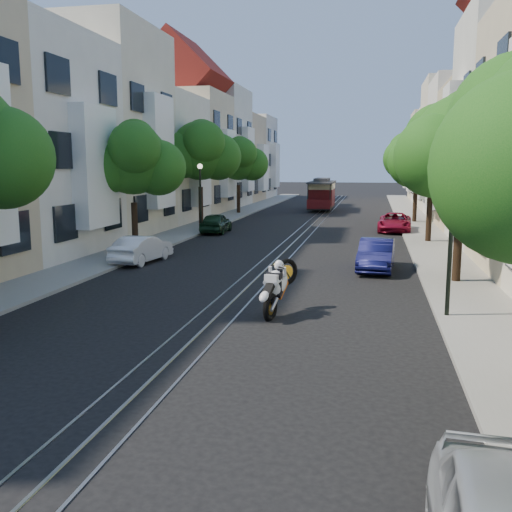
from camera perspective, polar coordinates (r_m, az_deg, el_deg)
The scene contains 23 objects.
ground at distance 40.46m, azimuth 5.58°, elevation 3.09°, with size 200.00×200.00×0.00m, color black.
sidewalk_east at distance 40.35m, azimuth 15.88°, elevation 2.85°, with size 2.50×80.00×0.12m, color gray.
sidewalk_west at distance 41.84m, azimuth -4.36°, elevation 3.39°, with size 2.50×80.00×0.12m, color gray.
rail_left at distance 40.52m, azimuth 4.81°, elevation 3.12°, with size 0.06×80.00×0.02m, color gray.
rail_slot at distance 40.46m, azimuth 5.58°, elevation 3.10°, with size 0.06×80.00×0.02m, color gray.
rail_right at distance 40.41m, azimuth 6.36°, elevation 3.08°, with size 0.06×80.00×0.02m, color gray.
lane_line at distance 40.46m, azimuth 5.58°, elevation 3.09°, with size 0.08×80.00×0.01m, color tan.
townhouses_east at distance 40.67m, azimuth 22.81°, elevation 9.78°, with size 7.75×72.00×12.00m.
townhouses_west at distance 43.06m, azimuth -10.49°, elevation 10.11°, with size 7.75×72.00×11.76m.
tree_e_b at distance 21.22m, azimuth 20.18°, elevation 9.96°, with size 4.93×4.08×6.68m.
tree_e_c at distance 32.14m, azimuth 17.29°, elevation 9.39°, with size 4.84×3.99×6.52m.
tree_e_d at distance 43.11m, azimuth 15.89°, elevation 9.64°, with size 5.01×4.16×6.85m.
tree_w_b at distance 28.37m, azimuth -12.14°, elevation 9.28°, with size 4.72×3.87×6.27m.
tree_w_c at distance 38.71m, azimuth -5.54°, elevation 10.33°, with size 5.13×4.28×7.09m.
tree_w_d at distance 49.32m, azimuth -1.72°, elevation 9.55°, with size 4.84×3.99×6.52m.
lamp_east at distance 16.21m, azimuth 19.01°, elevation 3.76°, with size 0.32×0.32×4.16m.
lamp_west at distance 35.63m, azimuth -5.60°, elevation 6.86°, with size 0.32×0.32×4.16m.
sportbike_rider at distance 16.09m, azimuth 2.11°, elevation -2.85°, with size 0.80×2.06×1.58m.
cable_car at distance 53.73m, azimuth 6.60°, elevation 6.28°, with size 2.28×7.11×2.73m.
parked_car_e_mid at distance 23.48m, azimuth 11.93°, elevation 0.12°, with size 1.33×3.82×1.26m, color #0D0F43.
parked_car_e_far at distance 37.31m, azimuth 13.71°, elevation 3.29°, with size 2.00×4.33×1.20m, color maroon.
parked_car_w_mid at distance 25.29m, azimuth -11.35°, elevation 0.69°, with size 1.25×3.59×1.18m, color white.
parked_car_w_far at distance 35.71m, azimuth -4.02°, elevation 3.32°, with size 1.48×3.68×1.25m, color black.
Camera 1 is at (4.21, -12.02, 4.22)m, focal length 40.00 mm.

